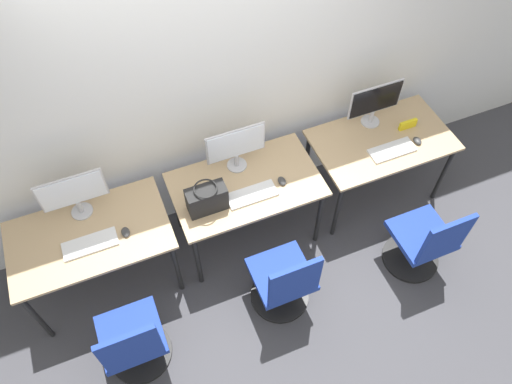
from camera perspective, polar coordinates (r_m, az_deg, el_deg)
The scene contains 19 objects.
ground_plane at distance 4.35m, azimuth 0.70°, elevation -8.22°, with size 20.00×20.00×0.00m, color #3D3D42.
wall_back at distance 3.73m, azimuth -4.08°, elevation 12.70°, with size 12.00×0.05×2.80m.
desk_left at distance 3.91m, azimuth -18.35°, elevation -5.25°, with size 1.17×0.70×0.73m.
monitor_left at distance 3.80m, azimuth -20.15°, elevation -0.16°, with size 0.48×0.16×0.40m.
keyboard_left at distance 3.79m, azimuth -18.42°, elevation -5.67°, with size 0.39×0.16×0.02m.
mouse_left at distance 3.76m, azimuth -14.68°, elevation -4.46°, with size 0.06×0.09×0.03m.
office_chair_left at distance 3.80m, azimuth -13.74°, elevation -16.53°, with size 0.48×0.48×0.86m.
desk_center at distance 3.97m, azimuth -1.14°, elevation 0.30°, with size 1.17×0.70×0.73m.
monitor_center at distance 3.85m, azimuth -2.31°, elevation 5.24°, with size 0.48×0.16×0.40m.
keyboard_center at distance 3.83m, azimuth -0.47°, elevation -0.31°, with size 0.39×0.16×0.02m.
mouse_center at distance 3.91m, azimuth 2.98°, elevation 1.26°, with size 0.06×0.09×0.03m.
office_chair_center at distance 3.89m, azimuth 3.23°, elevation -10.36°, with size 0.48×0.48×0.86m.
desk_right at distance 4.40m, azimuth 14.09°, elevation 5.21°, with size 1.17×0.70×0.73m.
monitor_right at distance 4.30m, azimuth 13.44°, elevation 9.96°, with size 0.48×0.16×0.40m.
keyboard_right at distance 4.27m, azimuth 15.29°, elevation 4.63°, with size 0.39×0.16×0.02m.
mouse_right at distance 4.39m, azimuth 17.97°, elevation 5.59°, with size 0.06×0.09×0.03m.
office_chair_right at distance 4.27m, azimuth 18.61°, elevation -5.59°, with size 0.48×0.48×0.86m.
handbag at distance 3.70m, azimuth -5.64°, elevation -0.77°, with size 0.30×0.18×0.25m.
placard_right at distance 4.46m, azimuth 16.96°, elevation 7.39°, with size 0.16×0.03×0.08m.
Camera 1 is at (-0.83, -1.87, 3.84)m, focal length 35.00 mm.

